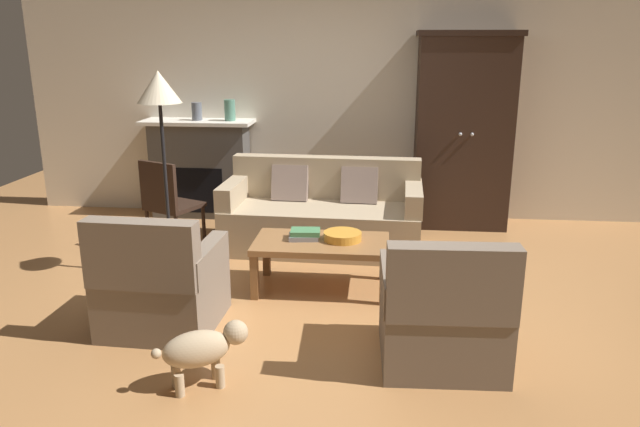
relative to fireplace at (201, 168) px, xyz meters
The scene contains 15 objects.
ground_plane 2.83m from the fireplace, 56.00° to the right, with size 9.60×9.60×0.00m, color #B27A47.
back_wall 1.78m from the fireplace, ahead, with size 7.20×0.10×2.80m, color silver.
fireplace is the anchor object (origin of this frame).
armoire 2.99m from the fireplace, ahead, with size 1.06×0.57×2.09m.
couch 1.83m from the fireplace, 33.06° to the right, with size 1.95×0.91×0.86m.
coffee_table 2.61m from the fireplace, 51.71° to the right, with size 1.10×0.60×0.42m.
fruit_bowl 2.69m from the fireplace, 48.36° to the right, with size 0.31×0.31×0.07m, color orange.
book_stack 2.49m from the fireplace, 53.85° to the right, with size 0.27×0.20×0.08m.
mantel_vase_slate 0.65m from the fireplace, 90.00° to the right, with size 0.11×0.11×0.20m, color #565B66.
mantel_vase_jade 0.77m from the fireplace, ahead, with size 0.12×0.12×0.23m, color slate.
armchair_near_left 2.92m from the fireplace, 79.16° to the right, with size 0.81×0.80×0.88m.
armchair_near_right 4.02m from the fireplace, 51.58° to the right, with size 0.81×0.80×0.88m.
side_chair_wooden 1.25m from the fireplace, 87.98° to the right, with size 0.58×0.58×0.90m.
floor_lamp 2.13m from the fireplace, 81.69° to the right, with size 0.36×0.36×1.76m.
dog 3.74m from the fireplace, 73.53° to the right, with size 0.52×0.37×0.39m.
Camera 1 is at (0.52, -4.37, 2.00)m, focal length 33.81 mm.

